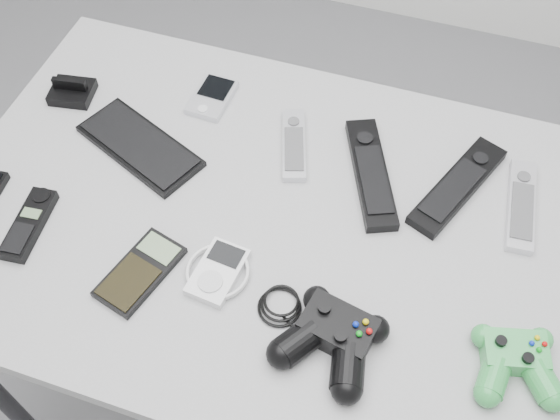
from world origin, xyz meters
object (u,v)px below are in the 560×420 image
(pda, at_px, (212,97))
(controller_green, at_px, (516,360))
(pda_keyboard, at_px, (140,145))
(remote_silver_a, at_px, (294,144))
(calculator, at_px, (140,272))
(remote_black_a, at_px, (371,172))
(desk, at_px, (282,243))
(controller_black, at_px, (333,336))
(remote_black_b, at_px, (458,185))
(remote_silver_b, at_px, (521,205))
(mp3_player, at_px, (218,271))
(cordless_handset, at_px, (29,224))

(pda, distance_m, controller_green, 0.74)
(pda, bearing_deg, pda_keyboard, -114.76)
(remote_silver_a, relative_size, calculator, 1.12)
(remote_silver_a, bearing_deg, remote_black_a, -26.85)
(desk, height_order, controller_green, controller_green)
(controller_black, bearing_deg, desk, 138.45)
(remote_silver_a, distance_m, controller_green, 0.54)
(desk, xyz_separation_m, remote_black_b, (0.28, 0.17, 0.08))
(controller_black, relative_size, controller_green, 1.88)
(pda, relative_size, controller_black, 0.42)
(remote_silver_a, height_order, controller_black, controller_black)
(remote_silver_b, relative_size, controller_black, 0.74)
(remote_black_a, relative_size, remote_silver_b, 1.26)
(desk, relative_size, calculator, 7.86)
(remote_black_a, distance_m, remote_silver_b, 0.27)
(desk, bearing_deg, remote_silver_b, 22.21)
(remote_silver_a, distance_m, remote_black_a, 0.16)
(remote_silver_a, distance_m, remote_black_b, 0.31)
(calculator, bearing_deg, controller_green, 18.16)
(remote_black_b, xyz_separation_m, calculator, (-0.46, -0.34, -0.00))
(remote_silver_a, xyz_separation_m, calculator, (-0.16, -0.34, -0.00))
(pda_keyboard, distance_m, remote_silver_a, 0.29)
(calculator, height_order, controller_green, controller_green)
(desk, distance_m, mp3_player, 0.17)
(remote_silver_a, height_order, controller_green, controller_green)
(cordless_handset, bearing_deg, remote_black_b, 18.86)
(remote_silver_a, bearing_deg, pda, 142.42)
(pda_keyboard, relative_size, calculator, 1.64)
(pda, distance_m, controller_black, 0.56)
(controller_green, bearing_deg, mp3_player, 164.62)
(mp3_player, bearing_deg, remote_black_a, 61.69)
(remote_silver_a, xyz_separation_m, mp3_player, (-0.03, -0.30, 0.00))
(desk, height_order, pda_keyboard, pda_keyboard)
(mp3_player, bearing_deg, remote_silver_a, 89.24)
(pda_keyboard, bearing_deg, pda, 86.18)
(remote_silver_b, xyz_separation_m, cordless_handset, (-0.80, -0.31, 0.00))
(pda, bearing_deg, remote_black_b, -5.70)
(remote_black_b, bearing_deg, pda, -165.33)
(remote_silver_b, bearing_deg, controller_green, -89.94)
(mp3_player, bearing_deg, pda_keyboard, 144.64)
(remote_silver_a, distance_m, remote_silver_b, 0.42)
(pda_keyboard, xyz_separation_m, pda, (0.08, 0.16, 0.00))
(desk, bearing_deg, controller_green, -19.08)
(calculator, relative_size, controller_black, 0.58)
(cordless_handset, bearing_deg, mp3_player, -3.26)
(remote_black_a, bearing_deg, mp3_player, -147.42)
(pda_keyboard, relative_size, remote_silver_b, 1.27)
(pda_keyboard, distance_m, remote_black_b, 0.59)
(pda_keyboard, xyz_separation_m, remote_silver_a, (0.27, 0.09, 0.00))
(controller_black, bearing_deg, remote_silver_a, 127.65)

